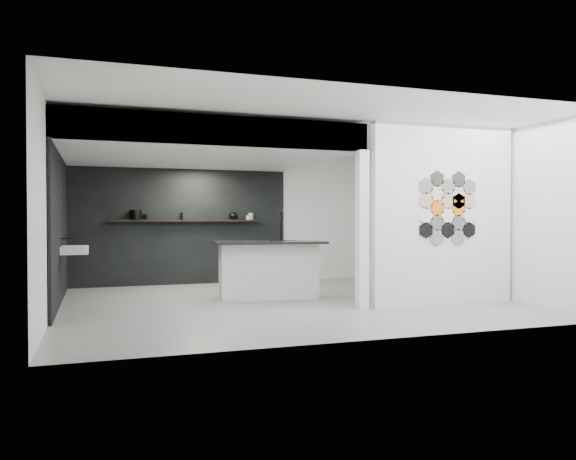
{
  "coord_description": "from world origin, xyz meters",
  "views": [
    {
      "loc": [
        -2.9,
        -8.52,
        1.34
      ],
      "look_at": [
        0.1,
        0.3,
        1.15
      ],
      "focal_mm": 35.0,
      "sensor_mm": 36.0,
      "label": 1
    }
  ],
  "objects_px": {
    "wall_basin": "(75,250)",
    "glass_bowl": "(249,217)",
    "bottle_dark": "(182,216)",
    "glass_vase": "(251,216)",
    "partition_panel": "(443,215)",
    "stockpot": "(136,215)",
    "kitchen_island": "(268,269)",
    "kettle": "(233,216)",
    "utensil_cup": "(146,217)"
  },
  "relations": [
    {
      "from": "wall_basin",
      "to": "glass_bowl",
      "type": "distance_m",
      "value": 3.97
    },
    {
      "from": "wall_basin",
      "to": "bottle_dark",
      "type": "xyz_separation_m",
      "value": [
        1.94,
        2.07,
        0.54
      ]
    },
    {
      "from": "glass_vase",
      "to": "bottle_dark",
      "type": "height_order",
      "value": "bottle_dark"
    },
    {
      "from": "partition_panel",
      "to": "glass_bowl",
      "type": "bearing_deg",
      "value": 118.69
    },
    {
      "from": "partition_panel",
      "to": "stockpot",
      "type": "relative_size",
      "value": 11.94
    },
    {
      "from": "stockpot",
      "to": "kitchen_island",
      "type": "bearing_deg",
      "value": -50.42
    },
    {
      "from": "kettle",
      "to": "kitchen_island",
      "type": "bearing_deg",
      "value": -82.67
    },
    {
      "from": "stockpot",
      "to": "kettle",
      "type": "bearing_deg",
      "value": 0.0
    },
    {
      "from": "kitchen_island",
      "to": "stockpot",
      "type": "bearing_deg",
      "value": 136.42
    },
    {
      "from": "stockpot",
      "to": "bottle_dark",
      "type": "distance_m",
      "value": 0.89
    },
    {
      "from": "wall_basin",
      "to": "kettle",
      "type": "xyz_separation_m",
      "value": [
        3.01,
        2.07,
        0.55
      ]
    },
    {
      "from": "stockpot",
      "to": "utensil_cup",
      "type": "xyz_separation_m",
      "value": [
        0.18,
        0.0,
        -0.04
      ]
    },
    {
      "from": "stockpot",
      "to": "glass_bowl",
      "type": "height_order",
      "value": "stockpot"
    },
    {
      "from": "kitchen_island",
      "to": "glass_bowl",
      "type": "relative_size",
      "value": 15.42
    },
    {
      "from": "kitchen_island",
      "to": "utensil_cup",
      "type": "distance_m",
      "value": 3.14
    },
    {
      "from": "glass_bowl",
      "to": "stockpot",
      "type": "bearing_deg",
      "value": 180.0
    },
    {
      "from": "partition_panel",
      "to": "kettle",
      "type": "bearing_deg",
      "value": 122.38
    },
    {
      "from": "wall_basin",
      "to": "stockpot",
      "type": "height_order",
      "value": "stockpot"
    },
    {
      "from": "kitchen_island",
      "to": "glass_bowl",
      "type": "distance_m",
      "value": 2.58
    },
    {
      "from": "kettle",
      "to": "utensil_cup",
      "type": "xyz_separation_m",
      "value": [
        -1.77,
        0.0,
        -0.02
      ]
    },
    {
      "from": "kettle",
      "to": "glass_vase",
      "type": "distance_m",
      "value": 0.38
    },
    {
      "from": "glass_bowl",
      "to": "bottle_dark",
      "type": "distance_m",
      "value": 1.41
    },
    {
      "from": "glass_bowl",
      "to": "glass_vase",
      "type": "relative_size",
      "value": 0.89
    },
    {
      "from": "bottle_dark",
      "to": "wall_basin",
      "type": "bearing_deg",
      "value": -133.28
    },
    {
      "from": "partition_panel",
      "to": "utensil_cup",
      "type": "distance_m",
      "value": 5.73
    },
    {
      "from": "glass_bowl",
      "to": "glass_vase",
      "type": "xyz_separation_m",
      "value": [
        0.04,
        0.0,
        0.03
      ]
    },
    {
      "from": "kettle",
      "to": "glass_bowl",
      "type": "distance_m",
      "value": 0.34
    },
    {
      "from": "partition_panel",
      "to": "glass_bowl",
      "type": "distance_m",
      "value": 4.41
    },
    {
      "from": "wall_basin",
      "to": "bottle_dark",
      "type": "relative_size",
      "value": 4.14
    },
    {
      "from": "kettle",
      "to": "bottle_dark",
      "type": "relative_size",
      "value": 1.23
    },
    {
      "from": "glass_bowl",
      "to": "kitchen_island",
      "type": "bearing_deg",
      "value": -97.16
    },
    {
      "from": "glass_vase",
      "to": "wall_basin",
      "type": "bearing_deg",
      "value": -148.65
    },
    {
      "from": "kitchen_island",
      "to": "bottle_dark",
      "type": "relative_size",
      "value": 13.19
    },
    {
      "from": "kettle",
      "to": "utensil_cup",
      "type": "height_order",
      "value": "kettle"
    },
    {
      "from": "bottle_dark",
      "to": "stockpot",
      "type": "bearing_deg",
      "value": 180.0
    },
    {
      "from": "utensil_cup",
      "to": "wall_basin",
      "type": "bearing_deg",
      "value": -120.98
    },
    {
      "from": "kitchen_island",
      "to": "kettle",
      "type": "bearing_deg",
      "value": 97.62
    },
    {
      "from": "stockpot",
      "to": "glass_bowl",
      "type": "bearing_deg",
      "value": 0.0
    },
    {
      "from": "kitchen_island",
      "to": "glass_vase",
      "type": "bearing_deg",
      "value": 88.75
    },
    {
      "from": "wall_basin",
      "to": "kitchen_island",
      "type": "xyz_separation_m",
      "value": [
        3.05,
        -0.35,
        -0.35
      ]
    },
    {
      "from": "kettle",
      "to": "bottle_dark",
      "type": "xyz_separation_m",
      "value": [
        -1.07,
        0.0,
        -0.0
      ]
    },
    {
      "from": "kitchen_island",
      "to": "glass_vase",
      "type": "distance_m",
      "value": 2.59
    },
    {
      "from": "wall_basin",
      "to": "glass_bowl",
      "type": "height_order",
      "value": "glass_bowl"
    },
    {
      "from": "partition_panel",
      "to": "kitchen_island",
      "type": "distance_m",
      "value": 2.96
    },
    {
      "from": "kitchen_island",
      "to": "glass_bowl",
      "type": "xyz_separation_m",
      "value": [
        0.3,
        2.41,
        0.87
      ]
    },
    {
      "from": "partition_panel",
      "to": "kettle",
      "type": "relative_size",
      "value": 15.66
    },
    {
      "from": "kitchen_island",
      "to": "glass_bowl",
      "type": "height_order",
      "value": "kitchen_island"
    },
    {
      "from": "kettle",
      "to": "utensil_cup",
      "type": "distance_m",
      "value": 1.77
    },
    {
      "from": "partition_panel",
      "to": "bottle_dark",
      "type": "xyz_separation_m",
      "value": [
        -3.52,
        3.87,
        -0.01
      ]
    },
    {
      "from": "bottle_dark",
      "to": "utensil_cup",
      "type": "distance_m",
      "value": 0.71
    }
  ]
}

